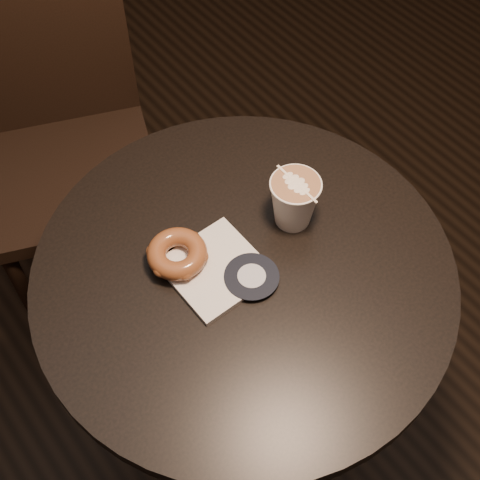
{
  "coord_description": "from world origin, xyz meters",
  "views": [
    {
      "loc": [
        -0.36,
        -0.46,
        1.68
      ],
      "look_at": [
        0.01,
        0.03,
        0.79
      ],
      "focal_mm": 50.0,
      "sensor_mm": 36.0,
      "label": 1
    }
  ],
  "objects_px": {
    "latte_cup": "(294,202)",
    "cafe_table": "(243,325)",
    "doughnut": "(177,254)",
    "pastry_bag": "(216,269)",
    "chair": "(55,113)"
  },
  "relations": [
    {
      "from": "cafe_table",
      "to": "latte_cup",
      "type": "height_order",
      "value": "latte_cup"
    },
    {
      "from": "cafe_table",
      "to": "doughnut",
      "type": "xyz_separation_m",
      "value": [
        -0.08,
        0.08,
        0.22
      ]
    },
    {
      "from": "latte_cup",
      "to": "cafe_table",
      "type": "bearing_deg",
      "value": -167.21
    },
    {
      "from": "cafe_table",
      "to": "pastry_bag",
      "type": "relative_size",
      "value": 5.13
    },
    {
      "from": "chair",
      "to": "doughnut",
      "type": "xyz_separation_m",
      "value": [
        -0.06,
        -0.62,
        0.2
      ]
    },
    {
      "from": "chair",
      "to": "pastry_bag",
      "type": "bearing_deg",
      "value": -69.8
    },
    {
      "from": "pastry_bag",
      "to": "latte_cup",
      "type": "xyz_separation_m",
      "value": [
        0.17,
        0.0,
        0.04
      ]
    },
    {
      "from": "doughnut",
      "to": "latte_cup",
      "type": "height_order",
      "value": "latte_cup"
    },
    {
      "from": "doughnut",
      "to": "pastry_bag",
      "type": "bearing_deg",
      "value": -52.56
    },
    {
      "from": "latte_cup",
      "to": "doughnut",
      "type": "bearing_deg",
      "value": 166.84
    },
    {
      "from": "cafe_table",
      "to": "doughnut",
      "type": "height_order",
      "value": "doughnut"
    },
    {
      "from": "cafe_table",
      "to": "latte_cup",
      "type": "relative_size",
      "value": 7.81
    },
    {
      "from": "chair",
      "to": "latte_cup",
      "type": "relative_size",
      "value": 10.65
    },
    {
      "from": "pastry_bag",
      "to": "latte_cup",
      "type": "bearing_deg",
      "value": 0.3
    },
    {
      "from": "cafe_table",
      "to": "doughnut",
      "type": "distance_m",
      "value": 0.25
    }
  ]
}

